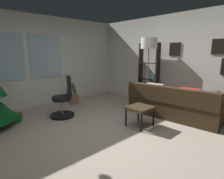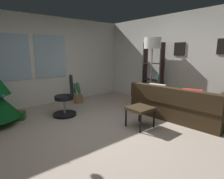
{
  "view_description": "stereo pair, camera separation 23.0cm",
  "coord_description": "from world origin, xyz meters",
  "px_view_note": "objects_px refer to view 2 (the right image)",
  "views": [
    {
      "loc": [
        -2.11,
        -2.42,
        1.54
      ],
      "look_at": [
        0.38,
        0.23,
        0.78
      ],
      "focal_mm": 29.33,
      "sensor_mm": 36.0,
      "label": 1
    },
    {
      "loc": [
        -1.94,
        -2.57,
        1.54
      ],
      "look_at": [
        0.38,
        0.23,
        0.78
      ],
      "focal_mm": 29.33,
      "sensor_mm": 36.0,
      "label": 2
    }
  ],
  "objects_px": {
    "couch": "(183,106)",
    "footstool": "(140,110)",
    "gift_box_green": "(20,116)",
    "bookshelf": "(153,78)",
    "office_chair": "(66,100)",
    "potted_plant": "(77,94)",
    "floor_lamp": "(152,47)"
  },
  "relations": [
    {
      "from": "couch",
      "to": "gift_box_green",
      "type": "bearing_deg",
      "value": 142.08
    },
    {
      "from": "floor_lamp",
      "to": "bookshelf",
      "type": "bearing_deg",
      "value": 33.24
    },
    {
      "from": "potted_plant",
      "to": "office_chair",
      "type": "bearing_deg",
      "value": -131.62
    },
    {
      "from": "office_chair",
      "to": "footstool",
      "type": "bearing_deg",
      "value": -61.95
    },
    {
      "from": "gift_box_green",
      "to": "office_chair",
      "type": "bearing_deg",
      "value": -24.14
    },
    {
      "from": "gift_box_green",
      "to": "potted_plant",
      "type": "distance_m",
      "value": 1.8
    },
    {
      "from": "couch",
      "to": "footstool",
      "type": "xyz_separation_m",
      "value": [
        -1.16,
        0.29,
        0.09
      ]
    },
    {
      "from": "potted_plant",
      "to": "bookshelf",
      "type": "bearing_deg",
      "value": -42.79
    },
    {
      "from": "gift_box_green",
      "to": "office_chair",
      "type": "distance_m",
      "value": 1.1
    },
    {
      "from": "gift_box_green",
      "to": "potted_plant",
      "type": "xyz_separation_m",
      "value": [
        1.74,
        0.43,
        0.17
      ]
    },
    {
      "from": "footstool",
      "to": "potted_plant",
      "type": "bearing_deg",
      "value": 91.96
    },
    {
      "from": "couch",
      "to": "gift_box_green",
      "type": "xyz_separation_m",
      "value": [
        -2.99,
        2.33,
        -0.18
      ]
    },
    {
      "from": "footstool",
      "to": "gift_box_green",
      "type": "height_order",
      "value": "footstool"
    },
    {
      "from": "floor_lamp",
      "to": "gift_box_green",
      "type": "bearing_deg",
      "value": 155.27
    },
    {
      "from": "floor_lamp",
      "to": "couch",
      "type": "bearing_deg",
      "value": -89.47
    },
    {
      "from": "floor_lamp",
      "to": "potted_plant",
      "type": "bearing_deg",
      "value": 124.46
    },
    {
      "from": "footstool",
      "to": "office_chair",
      "type": "xyz_separation_m",
      "value": [
        -0.86,
        1.61,
        0.01
      ]
    },
    {
      "from": "couch",
      "to": "potted_plant",
      "type": "xyz_separation_m",
      "value": [
        -1.25,
        2.76,
        -0.01
      ]
    },
    {
      "from": "bookshelf",
      "to": "office_chair",
      "type": "bearing_deg",
      "value": 164.69
    },
    {
      "from": "floor_lamp",
      "to": "potted_plant",
      "type": "relative_size",
      "value": 2.96
    },
    {
      "from": "couch",
      "to": "potted_plant",
      "type": "distance_m",
      "value": 3.03
    },
    {
      "from": "office_chair",
      "to": "bookshelf",
      "type": "xyz_separation_m",
      "value": [
        2.43,
        -0.66,
        0.39
      ]
    },
    {
      "from": "couch",
      "to": "bookshelf",
      "type": "distance_m",
      "value": 1.38
    },
    {
      "from": "office_chair",
      "to": "floor_lamp",
      "type": "relative_size",
      "value": 0.52
    },
    {
      "from": "footstool",
      "to": "gift_box_green",
      "type": "bearing_deg",
      "value": 131.8
    },
    {
      "from": "footstool",
      "to": "office_chair",
      "type": "bearing_deg",
      "value": 118.05
    },
    {
      "from": "couch",
      "to": "footstool",
      "type": "distance_m",
      "value": 1.2
    },
    {
      "from": "gift_box_green",
      "to": "floor_lamp",
      "type": "height_order",
      "value": "floor_lamp"
    },
    {
      "from": "couch",
      "to": "office_chair",
      "type": "bearing_deg",
      "value": 136.84
    },
    {
      "from": "office_chair",
      "to": "potted_plant",
      "type": "distance_m",
      "value": 1.17
    },
    {
      "from": "couch",
      "to": "gift_box_green",
      "type": "relative_size",
      "value": 7.18
    },
    {
      "from": "gift_box_green",
      "to": "potted_plant",
      "type": "bearing_deg",
      "value": 14.0
    }
  ]
}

